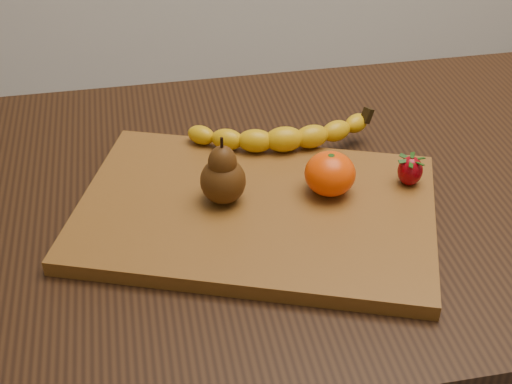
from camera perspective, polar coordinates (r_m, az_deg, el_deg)
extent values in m
cube|color=black|center=(0.99, 3.64, -0.61)|extent=(1.00, 0.70, 0.04)
cylinder|color=black|center=(1.46, -17.61, -7.78)|extent=(0.05, 0.05, 0.72)
cylinder|color=black|center=(1.58, 16.45, -3.50)|extent=(0.05, 0.05, 0.72)
cube|color=brown|center=(0.91, 0.00, -1.53)|extent=(0.53, 0.44, 0.02)
ellipsoid|color=#FA4602|center=(0.92, 5.95, 1.47)|extent=(0.08, 0.08, 0.06)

